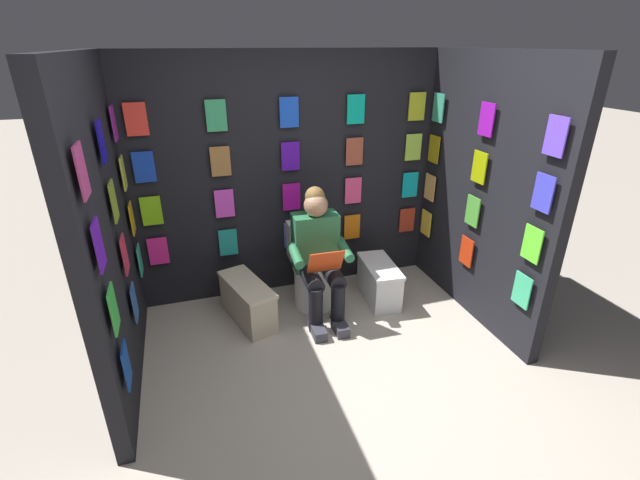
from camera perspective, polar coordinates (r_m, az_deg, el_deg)
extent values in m
plane|color=#B2A899|center=(3.27, 4.82, -20.86)|extent=(30.00, 30.00, 0.00)
cube|color=black|center=(4.21, -4.07, 8.04)|extent=(2.98, 0.10, 2.27)
cube|color=#F12189|center=(4.23, -20.31, -1.37)|extent=(0.17, 0.01, 0.26)
cube|color=teal|center=(4.23, -11.86, -0.31)|extent=(0.17, 0.01, 0.26)
cube|color=#4669D1|center=(4.32, -3.59, 0.74)|extent=(0.17, 0.01, 0.26)
cube|color=#D8650C|center=(4.50, 4.18, 1.71)|extent=(0.17, 0.01, 0.26)
cube|color=#A9321F|center=(4.75, 11.25, 2.56)|extent=(0.17, 0.01, 0.26)
cube|color=#72BD13|center=(4.08, -21.09, 3.56)|extent=(0.17, 0.01, 0.26)
cube|color=#D23ECA|center=(4.08, -12.32, 4.66)|extent=(0.17, 0.01, 0.26)
cube|color=#A91198|center=(4.18, -3.73, 5.63)|extent=(0.17, 0.01, 0.26)
cube|color=#EC3F79|center=(4.36, 4.34, 6.43)|extent=(0.17, 0.01, 0.26)
cube|color=#0DAABB|center=(4.63, 11.64, 7.04)|extent=(0.17, 0.01, 0.26)
cube|color=#1339B8|center=(3.97, -21.94, 8.80)|extent=(0.17, 0.01, 0.26)
cube|color=olive|center=(3.97, -12.82, 9.94)|extent=(0.17, 0.01, 0.26)
cube|color=#450DA7|center=(4.07, -3.88, 10.82)|extent=(0.17, 0.01, 0.26)
cube|color=#9A442F|center=(4.26, 4.51, 11.41)|extent=(0.17, 0.01, 0.26)
cube|color=#A0D146|center=(4.53, 12.06, 11.74)|extent=(0.17, 0.01, 0.26)
cube|color=red|center=(3.90, -22.84, 14.28)|extent=(0.17, 0.01, 0.26)
cube|color=#2E975E|center=(3.90, -13.37, 15.48)|extent=(0.17, 0.01, 0.26)
cube|color=blue|center=(4.00, -4.04, 16.25)|extent=(0.17, 0.01, 0.26)
cube|color=#08AD92|center=(4.19, 4.69, 16.60)|extent=(0.17, 0.01, 0.26)
cube|color=gold|center=(4.46, 12.51, 16.61)|extent=(0.17, 0.01, 0.26)
cube|color=black|center=(4.03, 20.55, 5.79)|extent=(0.10, 1.78, 2.27)
cube|color=yellow|center=(4.71, 13.64, 2.15)|extent=(0.01, 0.17, 0.26)
cube|color=red|center=(4.18, 18.53, -1.43)|extent=(0.01, 0.17, 0.26)
cube|color=#3BBE82|center=(3.70, 24.80, -5.97)|extent=(0.01, 0.17, 0.26)
cube|color=#EB9B4E|center=(4.59, 14.11, 6.65)|extent=(0.01, 0.17, 0.26)
cube|color=green|center=(4.03, 19.26, 3.56)|extent=(0.01, 0.17, 0.26)
cube|color=#61EB30|center=(3.53, 25.89, -0.49)|extent=(0.01, 0.17, 0.26)
cube|color=#977B10|center=(4.49, 14.62, 11.38)|extent=(0.01, 0.17, 0.26)
cube|color=#98A80A|center=(3.92, 20.04, 8.88)|extent=(0.01, 0.17, 0.26)
cube|color=#3F40D6|center=(3.40, 27.08, 5.47)|extent=(0.01, 0.17, 0.26)
cube|color=teal|center=(4.42, 15.17, 16.28)|extent=(0.01, 0.17, 0.26)
cube|color=purple|center=(3.84, 20.88, 14.46)|extent=(0.01, 0.17, 0.26)
cube|color=#6744E4|center=(3.32, 28.37, 11.81)|extent=(0.01, 0.17, 0.26)
cube|color=black|center=(3.26, -26.03, 0.61)|extent=(0.10, 1.78, 2.27)
cube|color=#0C3A98|center=(2.90, -23.89, -14.69)|extent=(0.01, 0.17, 0.26)
cube|color=#3261B6|center=(3.49, -23.00, -7.49)|extent=(0.01, 0.17, 0.26)
cube|color=#2EBD96|center=(4.12, -22.40, -2.42)|extent=(0.01, 0.17, 0.26)
cube|color=green|center=(2.68, -25.29, -8.15)|extent=(0.01, 0.17, 0.26)
cube|color=#D22E48|center=(3.31, -24.09, -1.73)|extent=(0.01, 0.17, 0.26)
cube|color=gold|center=(3.97, -23.28, 2.61)|extent=(0.01, 0.17, 0.26)
cube|color=#5415B3|center=(2.51, -26.85, -0.60)|extent=(0.01, 0.17, 0.26)
cube|color=olive|center=(3.18, -25.27, 4.59)|extent=(0.01, 0.17, 0.26)
cube|color=gold|center=(3.86, -24.23, 7.97)|extent=(0.01, 0.17, 0.26)
cube|color=#AD3676|center=(2.39, -28.60, 7.88)|extent=(0.01, 0.17, 0.26)
cube|color=#120E93|center=(3.08, -26.57, 11.39)|extent=(0.01, 0.17, 0.26)
cube|color=#801E90|center=(3.78, -25.26, 13.61)|extent=(0.01, 0.17, 0.26)
cylinder|color=white|center=(4.18, -0.73, -6.04)|extent=(0.38, 0.38, 0.40)
cylinder|color=white|center=(4.08, -0.74, -3.47)|extent=(0.41, 0.41, 0.02)
cube|color=white|center=(4.23, -1.67, 0.13)|extent=(0.39, 0.19, 0.36)
cylinder|color=white|center=(4.15, -1.37, -0.35)|extent=(0.39, 0.08, 0.39)
cube|color=#286B42|center=(3.93, -0.64, -0.15)|extent=(0.41, 0.23, 0.52)
sphere|color=tan|center=(3.77, -0.54, 4.57)|extent=(0.21, 0.21, 0.21)
sphere|color=olive|center=(3.77, -0.67, 5.70)|extent=(0.17, 0.17, 0.17)
cylinder|color=black|center=(3.89, 1.58, -4.44)|extent=(0.16, 0.40, 0.15)
cylinder|color=black|center=(3.85, -1.28, -4.84)|extent=(0.16, 0.40, 0.15)
cylinder|color=black|center=(3.86, 2.34, -8.63)|extent=(0.12, 0.12, 0.42)
cylinder|color=black|center=(3.81, -0.56, -9.09)|extent=(0.12, 0.12, 0.42)
cube|color=#33333D|center=(3.91, 2.57, -11.15)|extent=(0.12, 0.26, 0.09)
cube|color=#33333D|center=(3.86, -0.31, -11.63)|extent=(0.12, 0.26, 0.09)
cylinder|color=#286B42|center=(3.84, 3.24, -1.21)|extent=(0.09, 0.31, 0.13)
cylinder|color=#286B42|center=(3.74, -3.17, -2.00)|extent=(0.09, 0.31, 0.13)
cube|color=#DC4218|center=(3.65, 0.76, -2.87)|extent=(0.30, 0.14, 0.23)
cube|color=silver|center=(4.31, 7.68, -5.59)|extent=(0.32, 0.61, 0.35)
cube|color=white|center=(4.22, 7.83, -3.34)|extent=(0.33, 0.63, 0.03)
cube|color=beige|center=(4.02, -9.38, -8.10)|extent=(0.43, 0.71, 0.35)
cube|color=beige|center=(3.93, -9.57, -5.74)|extent=(0.45, 0.74, 0.03)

